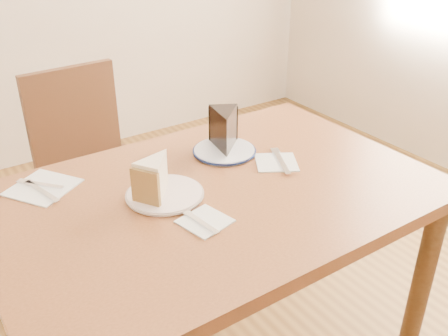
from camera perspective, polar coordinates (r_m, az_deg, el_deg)
table at (r=1.42m, az=-0.87°, el=-5.88°), size 1.20×0.80×0.75m
chair_far at (r=2.06m, az=-14.64°, el=-0.35°), size 0.46×0.46×0.89m
plate_cream at (r=1.34m, az=-6.77°, el=-3.00°), size 0.20×0.20×0.01m
plate_navy at (r=1.56m, az=0.04°, el=1.98°), size 0.19×0.19×0.01m
carrot_cake at (r=1.32m, az=-7.64°, el=-1.04°), size 0.13×0.12×0.09m
chocolate_cake at (r=1.54m, az=0.11°, el=4.13°), size 0.14×0.16×0.11m
napkin_cream at (r=1.23m, az=-2.19°, el=-6.10°), size 0.13×0.13×0.00m
napkin_navy at (r=1.51m, az=6.00°, el=0.65°), size 0.17×0.17×0.00m
napkin_spare at (r=1.46m, az=-19.99°, el=-2.08°), size 0.22×0.22×0.00m
fork_cream at (r=1.23m, az=-2.83°, el=-6.08°), size 0.03×0.14×0.00m
knife_navy at (r=1.51m, az=6.53°, el=0.81°), size 0.09×0.16×0.00m
fork_spare at (r=1.47m, az=-20.22°, el=-1.74°), size 0.10×0.12×0.00m
knife_spare at (r=1.43m, az=-20.08°, el=-2.50°), size 0.05×0.16×0.00m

